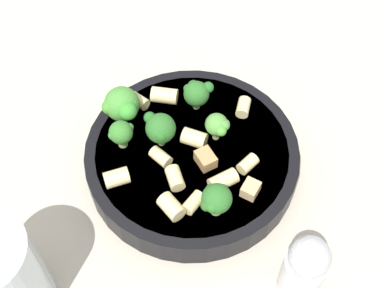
{
  "coord_description": "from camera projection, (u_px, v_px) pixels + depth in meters",
  "views": [
    {
      "loc": [
        0.08,
        -0.3,
        0.49
      ],
      "look_at": [
        0.0,
        0.0,
        0.04
      ],
      "focal_mm": 50.0,
      "sensor_mm": 36.0,
      "label": 1
    }
  ],
  "objects": [
    {
      "name": "ground_plane",
      "position": [
        192.0,
        166.0,
        0.58
      ],
      "size": [
        2.0,
        2.0,
        0.0
      ],
      "primitive_type": "plane",
      "color": "#BCB29E"
    },
    {
      "name": "pasta_bowl",
      "position": [
        192.0,
        157.0,
        0.56
      ],
      "size": [
        0.22,
        0.22,
        0.03
      ],
      "color": "black",
      "rests_on": "ground_plane"
    },
    {
      "name": "broccoli_floret_0",
      "position": [
        162.0,
        126.0,
        0.54
      ],
      "size": [
        0.03,
        0.04,
        0.04
      ],
      "color": "#93B766",
      "rests_on": "pasta_bowl"
    },
    {
      "name": "broccoli_floret_1",
      "position": [
        122.0,
        105.0,
        0.56
      ],
      "size": [
        0.04,
        0.04,
        0.04
      ],
      "color": "#9EC175",
      "rests_on": "pasta_bowl"
    },
    {
      "name": "broccoli_floret_2",
      "position": [
        197.0,
        93.0,
        0.57
      ],
      "size": [
        0.03,
        0.03,
        0.04
      ],
      "color": "#93B766",
      "rests_on": "pasta_bowl"
    },
    {
      "name": "broccoli_floret_3",
      "position": [
        216.0,
        200.0,
        0.49
      ],
      "size": [
        0.03,
        0.03,
        0.04
      ],
      "color": "#9EC175",
      "rests_on": "pasta_bowl"
    },
    {
      "name": "broccoli_floret_4",
      "position": [
        121.0,
        133.0,
        0.54
      ],
      "size": [
        0.02,
        0.02,
        0.03
      ],
      "color": "#93B766",
      "rests_on": "pasta_bowl"
    },
    {
      "name": "broccoli_floret_5",
      "position": [
        218.0,
        125.0,
        0.54
      ],
      "size": [
        0.03,
        0.02,
        0.03
      ],
      "color": "#93B766",
      "rests_on": "pasta_bowl"
    },
    {
      "name": "rigatoni_0",
      "position": [
        223.0,
        181.0,
        0.52
      ],
      "size": [
        0.03,
        0.03,
        0.02
      ],
      "primitive_type": "cylinder",
      "rotation": [
        1.57,
        0.0,
        2.35
      ],
      "color": "beige",
      "rests_on": "pasta_bowl"
    },
    {
      "name": "rigatoni_1",
      "position": [
        171.0,
        207.0,
        0.5
      ],
      "size": [
        0.03,
        0.03,
        0.02
      ],
      "primitive_type": "cylinder",
      "rotation": [
        1.57,
        0.0,
        0.95
      ],
      "color": "beige",
      "rests_on": "pasta_bowl"
    },
    {
      "name": "rigatoni_2",
      "position": [
        164.0,
        95.0,
        0.58
      ],
      "size": [
        0.03,
        0.02,
        0.02
      ],
      "primitive_type": "cylinder",
      "rotation": [
        1.57,
        0.0,
        1.68
      ],
      "color": "beige",
      "rests_on": "pasta_bowl"
    },
    {
      "name": "rigatoni_3",
      "position": [
        161.0,
        157.0,
        0.54
      ],
      "size": [
        0.03,
        0.02,
        0.01
      ],
      "primitive_type": "cylinder",
      "rotation": [
        1.57,
        0.0,
        1.07
      ],
      "color": "beige",
      "rests_on": "pasta_bowl"
    },
    {
      "name": "rigatoni_4",
      "position": [
        175.0,
        178.0,
        0.52
      ],
      "size": [
        0.03,
        0.03,
        0.01
      ],
      "primitive_type": "cylinder",
      "rotation": [
        1.57,
        0.0,
        0.58
      ],
      "color": "beige",
      "rests_on": "pasta_bowl"
    },
    {
      "name": "rigatoni_5",
      "position": [
        117.0,
        178.0,
        0.52
      ],
      "size": [
        0.03,
        0.03,
        0.02
      ],
      "primitive_type": "cylinder",
      "rotation": [
        1.57,
        0.0,
        2.18
      ],
      "color": "beige",
      "rests_on": "pasta_bowl"
    },
    {
      "name": "rigatoni_6",
      "position": [
        248.0,
        164.0,
        0.53
      ],
      "size": [
        0.02,
        0.02,
        0.01
      ],
      "primitive_type": "cylinder",
      "rotation": [
        1.57,
        0.0,
        2.63
      ],
      "color": "beige",
      "rests_on": "pasta_bowl"
    },
    {
      "name": "rigatoni_7",
      "position": [
        193.0,
        203.0,
        0.51
      ],
      "size": [
        0.02,
        0.03,
        0.01
      ],
      "primitive_type": "cylinder",
      "rotation": [
        1.57,
        0.0,
        2.76
      ],
      "color": "beige",
      "rests_on": "pasta_bowl"
    },
    {
      "name": "rigatoni_8",
      "position": [
        139.0,
        101.0,
        0.58
      ],
      "size": [
        0.02,
        0.02,
        0.01
      ],
      "primitive_type": "cylinder",
      "rotation": [
        1.57,
        0.0,
        1.17
      ],
      "color": "beige",
      "rests_on": "pasta_bowl"
    },
    {
      "name": "rigatoni_9",
      "position": [
        243.0,
        107.0,
        0.57
      ],
      "size": [
        0.01,
        0.02,
        0.01
      ],
      "primitive_type": "cylinder",
      "rotation": [
        1.57,
        0.0,
        0.04
      ],
      "color": "beige",
      "rests_on": "pasta_bowl"
    },
    {
      "name": "rigatoni_10",
      "position": [
        194.0,
        138.0,
        0.55
      ],
      "size": [
        0.03,
        0.02,
        0.02
      ],
      "primitive_type": "cylinder",
      "rotation": [
        1.57,
        0.0,
        1.47
      ],
      "color": "beige",
      "rests_on": "pasta_bowl"
    },
    {
      "name": "chicken_chunk_0",
      "position": [
        250.0,
        189.0,
        0.52
      ],
      "size": [
        0.02,
        0.02,
        0.01
      ],
      "primitive_type": "cube",
      "rotation": [
        0.0,
        0.0,
        1.32
      ],
      "color": "tan",
      "rests_on": "pasta_bowl"
    },
    {
      "name": "chicken_chunk_1",
      "position": [
        206.0,
        159.0,
        0.54
      ],
      "size": [
        0.03,
        0.03,
        0.01
      ],
      "primitive_type": "cube",
      "rotation": [
        0.0,
        0.0,
        2.35
      ],
      "color": "tan",
      "rests_on": "pasta_bowl"
    },
    {
      "name": "drinking_glass",
      "position": [
        0.0,
        282.0,
        0.45
      ],
      "size": [
        0.08,
        0.08,
        0.11
      ],
      "color": "silver",
      "rests_on": "ground_plane"
    },
    {
      "name": "pepper_shaker",
      "position": [
        305.0,
        268.0,
        0.47
      ],
      "size": [
        0.04,
        0.04,
        0.08
      ],
      "color": "silver",
      "rests_on": "ground_plane"
    }
  ]
}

